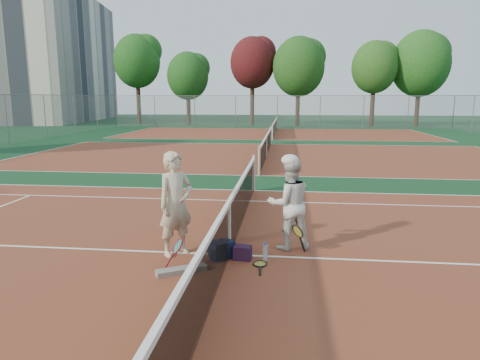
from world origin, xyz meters
name	(u,v)px	position (x,y,z in m)	size (l,w,h in m)	color
ground	(230,255)	(0.00, 0.00, 0.00)	(130.00, 130.00, 0.00)	#0E341A
court_main	(230,255)	(0.00, 0.00, 0.00)	(23.77, 10.97, 0.01)	brown
court_far_a	(266,156)	(0.00, 13.50, 0.00)	(23.77, 10.97, 0.01)	brown
court_far_b	(275,133)	(0.00, 27.00, 0.00)	(23.77, 10.97, 0.01)	brown
net_main	(229,228)	(0.00, 0.00, 0.51)	(0.10, 10.98, 1.02)	black
net_far_a	(267,145)	(0.00, 13.50, 0.51)	(0.10, 10.98, 1.02)	black
net_far_b	(275,127)	(0.00, 27.00, 0.51)	(0.10, 10.98, 1.02)	black
fence_back	(277,112)	(0.00, 34.00, 1.50)	(32.00, 0.06, 3.00)	slate
apartment_block	(51,59)	(-28.00, 44.00, 7.50)	(10.00, 22.00, 15.00)	beige
player_a	(176,204)	(-0.95, -0.05, 0.94)	(0.68, 0.45, 1.87)	#C2B496
player_b	(289,204)	(1.05, 0.49, 0.86)	(0.83, 0.65, 1.72)	silver
racket_red	(178,254)	(-0.76, -0.74, 0.26)	(0.35, 0.27, 0.52)	maroon
racket_black_held	(297,240)	(1.21, 0.17, 0.28)	(0.28, 0.27, 0.56)	black
racket_spare	(260,264)	(0.58, -0.40, 0.01)	(0.60, 0.27, 0.03)	black
sports_bag_navy	(222,250)	(-0.11, -0.17, 0.16)	(0.40, 0.27, 0.31)	black
sports_bag_purple	(243,253)	(0.26, -0.19, 0.12)	(0.31, 0.21, 0.25)	black
net_cover_canvas	(182,270)	(-0.67, -0.88, 0.04)	(0.82, 0.19, 0.09)	slate
water_bottle	(265,253)	(0.66, -0.23, 0.15)	(0.09, 0.09, 0.30)	#AAC6D8
tree_back_0	(137,61)	(-15.05, 38.13, 6.59)	(4.89, 4.89, 9.43)	#382314
tree_back_1	(188,76)	(-9.52, 37.91, 5.03)	(4.33, 4.33, 7.54)	#382314
tree_back_maroon	(252,63)	(-2.73, 37.96, 6.31)	(4.56, 4.56, 8.96)	#382314
tree_back_3	(299,67)	(1.97, 36.78, 5.81)	(5.12, 5.12, 8.77)	#382314
tree_back_4	(374,67)	(9.29, 36.83, 5.70)	(4.41, 4.41, 8.27)	#382314
tree_back_5	(421,64)	(13.82, 37.66, 6.07)	(5.60, 5.60, 9.30)	#382314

